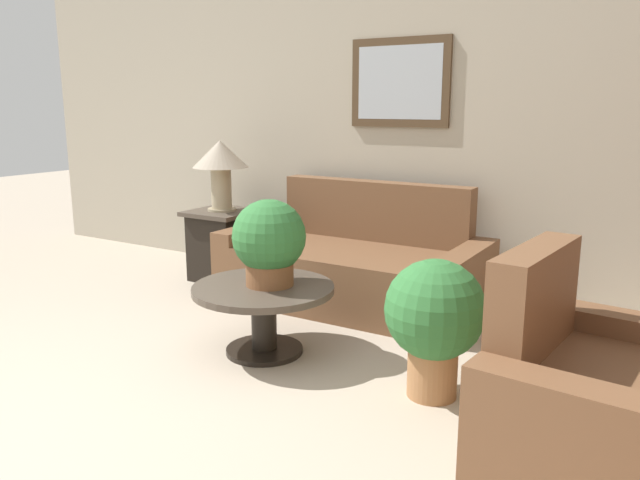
% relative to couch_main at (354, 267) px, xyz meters
% --- Properties ---
extents(wall_back, '(7.51, 0.09, 2.60)m').
position_rel_couch_main_xyz_m(wall_back, '(-0.21, 0.57, 1.03)').
color(wall_back, '#B2A893').
rests_on(wall_back, ground_plane).
extents(couch_main, '(1.93, 0.93, 0.89)m').
position_rel_couch_main_xyz_m(couch_main, '(0.00, 0.00, 0.00)').
color(couch_main, brown).
rests_on(couch_main, ground_plane).
extents(armchair, '(1.05, 1.17, 0.89)m').
position_rel_couch_main_xyz_m(armchair, '(1.95, -1.38, -0.00)').
color(armchair, brown).
rests_on(armchair, ground_plane).
extents(coffee_table, '(0.85, 0.85, 0.42)m').
position_rel_couch_main_xyz_m(coffee_table, '(-0.00, -1.14, 0.03)').
color(coffee_table, black).
rests_on(coffee_table, ground_plane).
extents(side_table, '(0.53, 0.53, 0.60)m').
position_rel_couch_main_xyz_m(side_table, '(-1.27, 0.00, 0.02)').
color(side_table, black).
rests_on(side_table, ground_plane).
extents(table_lamp, '(0.46, 0.46, 0.59)m').
position_rel_couch_main_xyz_m(table_lamp, '(-1.27, 0.00, 0.73)').
color(table_lamp, tan).
rests_on(table_lamp, side_table).
extents(potted_plant_on_table, '(0.44, 0.44, 0.51)m').
position_rel_couch_main_xyz_m(potted_plant_on_table, '(0.02, -1.10, 0.41)').
color(potted_plant_on_table, brown).
rests_on(potted_plant_on_table, coffee_table).
extents(potted_plant_floor, '(0.51, 0.51, 0.72)m').
position_rel_couch_main_xyz_m(potted_plant_floor, '(1.08, -1.15, 0.15)').
color(potted_plant_floor, '#9E6B42').
rests_on(potted_plant_floor, ground_plane).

